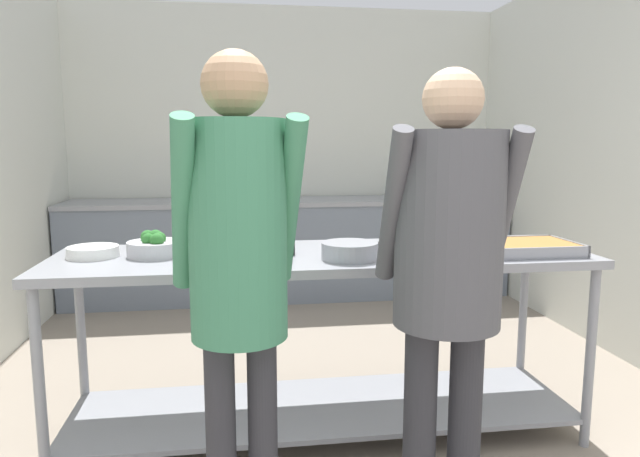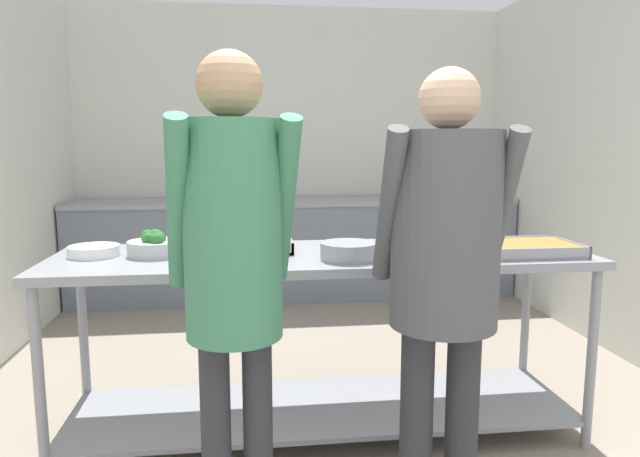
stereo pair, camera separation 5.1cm
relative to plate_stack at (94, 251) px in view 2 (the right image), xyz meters
name	(u,v)px [view 2 (the right image)]	position (x,y,z in m)	size (l,w,h in m)	color
wall_rear	(292,151)	(1.12, 2.85, 0.42)	(4.10, 0.06, 2.65)	silver
wall_right	(639,154)	(3.14, 0.68, 0.42)	(0.06, 4.46, 2.65)	silver
back_counter	(296,248)	(1.12, 2.48, -0.46)	(3.94, 0.65, 0.89)	slate
serving_counter	(323,312)	(1.04, -0.05, -0.31)	(2.46, 0.72, 0.89)	gray
plate_stack	(94,251)	(0.00, 0.00, 0.00)	(0.23, 0.23, 0.05)	white
broccoli_bowl	(155,246)	(0.27, -0.02, 0.02)	(0.25, 0.25, 0.12)	#B2B2B7
serving_tray_vegetables	(243,245)	(0.67, 0.05, 0.00)	(0.47, 0.30, 0.05)	gray
sauce_pan	(349,250)	(1.13, -0.22, 0.02)	(0.39, 0.25, 0.08)	gray
serving_tray_roast	(436,250)	(1.54, -0.18, 0.00)	(0.36, 0.30, 0.05)	gray
serving_tray_greens	(527,248)	(1.98, -0.19, 0.00)	(0.43, 0.33, 0.05)	gray
guest_serving_left	(445,253)	(1.38, -0.74, 0.10)	(0.48, 0.38, 1.65)	#2D2D33
guest_serving_right	(233,250)	(0.65, -0.81, 0.14)	(0.45, 0.37, 1.68)	#2D2D33
water_bottle	(400,185)	(2.07, 2.44, 0.10)	(0.08, 0.08, 0.27)	silver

